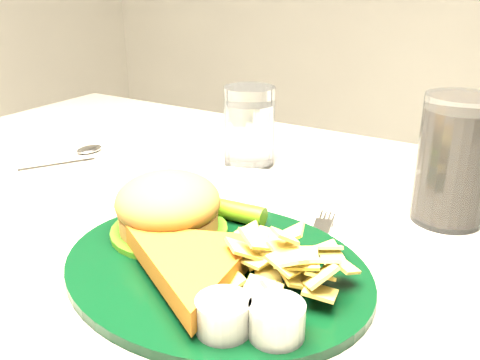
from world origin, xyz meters
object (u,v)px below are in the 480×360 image
object	(u,v)px
cola_glass	(454,160)
dinner_plate	(215,240)
fork_napkin	(292,250)
water_glass	(249,127)

from	to	relation	value
cola_glass	dinner_plate	bearing A→B (deg)	-124.77
fork_napkin	dinner_plate	bearing A→B (deg)	-139.49
water_glass	fork_napkin	xyz separation A→B (m)	(0.17, -0.21, -0.05)
water_glass	fork_napkin	distance (m)	0.28
cola_glass	fork_napkin	world-z (taller)	cola_glass
dinner_plate	water_glass	bearing A→B (deg)	120.09
dinner_plate	fork_napkin	distance (m)	0.09
water_glass	cola_glass	xyz separation A→B (m)	(0.29, -0.04, 0.02)
dinner_plate	fork_napkin	size ratio (longest dim) A/B	2.11
dinner_plate	cola_glass	world-z (taller)	cola_glass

